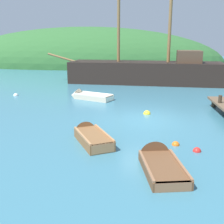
{
  "coord_description": "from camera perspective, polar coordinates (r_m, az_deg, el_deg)",
  "views": [
    {
      "loc": [
        -0.59,
        -14.44,
        4.22
      ],
      "look_at": [
        -1.83,
        0.16,
        0.37
      ],
      "focal_mm": 44.67,
      "sensor_mm": 36.0,
      "label": 1
    }
  ],
  "objects": [
    {
      "name": "rowboat_outer_left",
      "position": [
        12.02,
        -4.47,
        -5.14
      ],
      "size": [
        2.23,
        3.08,
        0.98
      ],
      "rotation": [
        0.0,
        0.0,
        2.04
      ],
      "color": "brown",
      "rests_on": "ground"
    },
    {
      "name": "rowboat_outer_right",
      "position": [
        20.41,
        -5.03,
        3.08
      ],
      "size": [
        3.55,
        2.45,
        1.07
      ],
      "rotation": [
        0.0,
        0.0,
        2.7
      ],
      "color": "beige",
      "rests_on": "ground"
    },
    {
      "name": "rowboat_far",
      "position": [
        9.84,
        9.53,
        -10.31
      ],
      "size": [
        1.63,
        3.08,
        1.13
      ],
      "rotation": [
        0.0,
        0.0,
        1.74
      ],
      "color": "brown",
      "rests_on": "ground"
    },
    {
      "name": "sailing_ship",
      "position": [
        27.81,
        7.01,
        7.53
      ],
      "size": [
        17.41,
        5.17,
        11.5
      ],
      "rotation": [
        0.0,
        0.0,
        3.05
      ],
      "color": "black",
      "rests_on": "ground"
    },
    {
      "name": "buoy_orange",
      "position": [
        11.81,
        12.89,
        -6.6
      ],
      "size": [
        0.32,
        0.32,
        0.32
      ],
      "primitive_type": "sphere",
      "color": "orange",
      "rests_on": "ground"
    },
    {
      "name": "ground_plane",
      "position": [
        15.05,
        6.91,
        -1.68
      ],
      "size": [
        120.0,
        120.0,
        0.0
      ],
      "primitive_type": "plane",
      "color": "teal"
    },
    {
      "name": "buoy_white",
      "position": [
        22.7,
        -19.07,
        3.19
      ],
      "size": [
        0.37,
        0.37,
        0.37
      ],
      "primitive_type": "sphere",
      "color": "white",
      "rests_on": "ground"
    },
    {
      "name": "shore_hill",
      "position": [
        48.81,
        -5.29,
        9.68
      ],
      "size": [
        46.3,
        19.63,
        12.45
      ],
      "primitive_type": "ellipsoid",
      "color": "#2D602D",
      "rests_on": "ground"
    },
    {
      "name": "buoy_red",
      "position": [
        11.39,
        16.98,
        -7.71
      ],
      "size": [
        0.33,
        0.33,
        0.33
      ],
      "primitive_type": "sphere",
      "color": "red",
      "rests_on": "ground"
    },
    {
      "name": "buoy_yellow",
      "position": [
        16.3,
        7.15,
        -0.4
      ],
      "size": [
        0.43,
        0.43,
        0.43
      ],
      "primitive_type": "sphere",
      "color": "yellow",
      "rests_on": "ground"
    }
  ]
}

